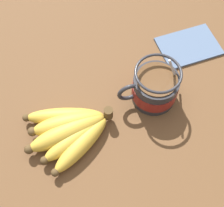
% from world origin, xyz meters
% --- Properties ---
extents(table, '(0.98, 0.98, 0.04)m').
position_xyz_m(table, '(0.00, 0.00, 0.02)').
color(table, brown).
rests_on(table, ground).
extents(coffee_mug, '(0.15, 0.10, 0.14)m').
position_xyz_m(coffee_mug, '(-0.03, 0.04, 0.08)').
color(coffee_mug, '#28282D').
rests_on(coffee_mug, table).
extents(banana_bunch, '(0.20, 0.17, 0.05)m').
position_xyz_m(banana_bunch, '(0.17, 0.08, 0.06)').
color(banana_bunch, '#4C381E').
rests_on(banana_bunch, table).
extents(napkin, '(0.15, 0.11, 0.01)m').
position_xyz_m(napkin, '(-0.17, -0.07, 0.04)').
color(napkin, slate).
rests_on(napkin, table).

